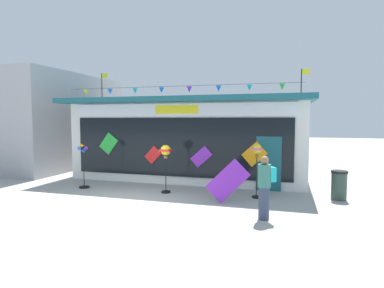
{
  "coord_description": "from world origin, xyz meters",
  "views": [
    {
      "loc": [
        4.95,
        -9.01,
        2.63
      ],
      "look_at": [
        1.42,
        2.78,
        1.68
      ],
      "focal_mm": 30.07,
      "sensor_mm": 36.0,
      "label": 1
    }
  ],
  "objects_px": {
    "wind_spinner_far_left": "(83,164)",
    "display_kite_on_ground": "(228,181)",
    "kite_shop_building": "(192,138)",
    "person_near_camera": "(265,186)",
    "wind_spinner_left": "(166,154)",
    "trash_bin": "(339,185)",
    "wind_spinner_center_left": "(257,154)"
  },
  "relations": [
    {
      "from": "wind_spinner_far_left",
      "to": "wind_spinner_center_left",
      "type": "height_order",
      "value": "wind_spinner_center_left"
    },
    {
      "from": "wind_spinner_center_left",
      "to": "trash_bin",
      "type": "distance_m",
      "value": 2.84
    },
    {
      "from": "person_near_camera",
      "to": "display_kite_on_ground",
      "type": "relative_size",
      "value": 1.29
    },
    {
      "from": "kite_shop_building",
      "to": "wind_spinner_center_left",
      "type": "bearing_deg",
      "value": -45.69
    },
    {
      "from": "display_kite_on_ground",
      "to": "wind_spinner_center_left",
      "type": "bearing_deg",
      "value": 46.89
    },
    {
      "from": "wind_spinner_center_left",
      "to": "kite_shop_building",
      "type": "bearing_deg",
      "value": 134.31
    },
    {
      "from": "wind_spinner_far_left",
      "to": "trash_bin",
      "type": "relative_size",
      "value": 1.78
    },
    {
      "from": "wind_spinner_left",
      "to": "person_near_camera",
      "type": "height_order",
      "value": "wind_spinner_left"
    },
    {
      "from": "kite_shop_building",
      "to": "wind_spinner_center_left",
      "type": "xyz_separation_m",
      "value": [
        3.23,
        -3.31,
        -0.31
      ]
    },
    {
      "from": "trash_bin",
      "to": "display_kite_on_ground",
      "type": "distance_m",
      "value": 3.7
    },
    {
      "from": "wind_spinner_far_left",
      "to": "display_kite_on_ground",
      "type": "relative_size",
      "value": 1.32
    },
    {
      "from": "kite_shop_building",
      "to": "display_kite_on_ground",
      "type": "height_order",
      "value": "kite_shop_building"
    },
    {
      "from": "wind_spinner_far_left",
      "to": "trash_bin",
      "type": "height_order",
      "value": "wind_spinner_far_left"
    },
    {
      "from": "person_near_camera",
      "to": "wind_spinner_left",
      "type": "bearing_deg",
      "value": -151.05
    },
    {
      "from": "trash_bin",
      "to": "wind_spinner_center_left",
      "type": "bearing_deg",
      "value": -168.4
    },
    {
      "from": "wind_spinner_far_left",
      "to": "display_kite_on_ground",
      "type": "xyz_separation_m",
      "value": [
        5.67,
        -0.55,
        -0.22
      ]
    },
    {
      "from": "wind_spinner_far_left",
      "to": "display_kite_on_ground",
      "type": "distance_m",
      "value": 5.7
    },
    {
      "from": "wind_spinner_far_left",
      "to": "wind_spinner_center_left",
      "type": "bearing_deg",
      "value": 2.75
    },
    {
      "from": "display_kite_on_ground",
      "to": "person_near_camera",
      "type": "bearing_deg",
      "value": -48.87
    },
    {
      "from": "wind_spinner_far_left",
      "to": "trash_bin",
      "type": "xyz_separation_m",
      "value": [
        9.09,
        0.85,
        -0.43
      ]
    },
    {
      "from": "wind_spinner_center_left",
      "to": "display_kite_on_ground",
      "type": "xyz_separation_m",
      "value": [
        -0.81,
        -0.87,
        -0.77
      ]
    },
    {
      "from": "wind_spinner_far_left",
      "to": "person_near_camera",
      "type": "relative_size",
      "value": 1.02
    },
    {
      "from": "wind_spinner_center_left",
      "to": "person_near_camera",
      "type": "distance_m",
      "value": 2.39
    },
    {
      "from": "kite_shop_building",
      "to": "wind_spinner_center_left",
      "type": "distance_m",
      "value": 4.64
    },
    {
      "from": "kite_shop_building",
      "to": "wind_spinner_far_left",
      "type": "height_order",
      "value": "kite_shop_building"
    },
    {
      "from": "wind_spinner_left",
      "to": "display_kite_on_ground",
      "type": "relative_size",
      "value": 1.32
    },
    {
      "from": "wind_spinner_left",
      "to": "display_kite_on_ground",
      "type": "xyz_separation_m",
      "value": [
        2.37,
        -0.7,
        -0.69
      ]
    },
    {
      "from": "trash_bin",
      "to": "kite_shop_building",
      "type": "bearing_deg",
      "value": 154.58
    },
    {
      "from": "trash_bin",
      "to": "display_kite_on_ground",
      "type": "height_order",
      "value": "display_kite_on_ground"
    },
    {
      "from": "wind_spinner_far_left",
      "to": "person_near_camera",
      "type": "bearing_deg",
      "value": -15.89
    },
    {
      "from": "wind_spinner_center_left",
      "to": "trash_bin",
      "type": "bearing_deg",
      "value": 11.6
    },
    {
      "from": "person_near_camera",
      "to": "trash_bin",
      "type": "relative_size",
      "value": 1.75
    }
  ]
}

